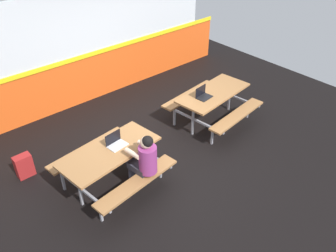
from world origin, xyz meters
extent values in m
cube|color=black|center=(0.00, 0.00, -0.01)|extent=(10.00, 10.00, 0.02)
cube|color=#E55119|center=(0.00, 2.69, 0.55)|extent=(8.00, 0.12, 1.10)
cube|color=yellow|center=(0.00, 2.62, 1.15)|extent=(8.00, 0.03, 0.10)
cube|color=silver|center=(0.00, 2.69, 1.90)|extent=(6.72, 0.12, 1.40)
cube|color=#9E6B3D|center=(-1.38, -0.19, 0.72)|extent=(1.78, 0.94, 0.04)
cube|color=#9E6B3D|center=(-1.31, -0.82, 0.43)|extent=(1.64, 0.46, 0.04)
cube|color=#9E6B3D|center=(-1.45, 0.44, 0.43)|extent=(1.64, 0.46, 0.04)
cube|color=gray|center=(-2.05, -0.26, 0.35)|extent=(0.04, 0.04, 0.70)
cube|color=gray|center=(-2.05, -0.26, 0.39)|extent=(0.22, 1.54, 0.04)
cube|color=gray|center=(-1.99, -0.77, 0.21)|extent=(0.04, 0.04, 0.41)
cube|color=gray|center=(-2.11, 0.24, 0.21)|extent=(0.04, 0.04, 0.41)
cube|color=gray|center=(-0.71, -0.11, 0.35)|extent=(0.04, 0.04, 0.70)
cube|color=gray|center=(-0.71, -0.11, 0.39)|extent=(0.22, 1.54, 0.04)
cube|color=gray|center=(-0.66, -0.62, 0.21)|extent=(0.04, 0.04, 0.41)
cube|color=gray|center=(-0.77, 0.39, 0.21)|extent=(0.04, 0.04, 0.41)
cube|color=#9E6B3D|center=(1.38, 0.04, 0.72)|extent=(1.78, 0.94, 0.04)
cube|color=#9E6B3D|center=(1.45, -0.59, 0.43)|extent=(1.64, 0.46, 0.04)
cube|color=#9E6B3D|center=(1.31, 0.67, 0.43)|extent=(1.64, 0.46, 0.04)
cube|color=gray|center=(0.71, -0.04, 0.35)|extent=(0.04, 0.04, 0.70)
cube|color=gray|center=(0.71, -0.04, 0.39)|extent=(0.22, 1.54, 0.04)
cube|color=gray|center=(0.77, -0.54, 0.21)|extent=(0.04, 0.04, 0.41)
cube|color=gray|center=(0.66, 0.47, 0.21)|extent=(0.04, 0.04, 0.41)
cube|color=gray|center=(2.05, 0.11, 0.35)|extent=(0.04, 0.04, 0.70)
cube|color=gray|center=(2.05, 0.11, 0.39)|extent=(0.22, 1.54, 0.04)
cube|color=gray|center=(2.11, -0.39, 0.21)|extent=(0.04, 0.04, 0.41)
cube|color=gray|center=(1.99, 0.62, 0.21)|extent=(0.04, 0.04, 0.41)
cylinder|color=#2D2D38|center=(-1.18, -0.48, 0.23)|extent=(0.11, 0.11, 0.45)
cylinder|color=#2D2D38|center=(-1.00, -0.46, 0.23)|extent=(0.11, 0.11, 0.45)
cube|color=#2D2D38|center=(-1.07, -0.62, 0.51)|extent=(0.34, 0.41, 0.12)
cylinder|color=#8C3372|center=(-1.05, -0.79, 0.75)|extent=(0.30, 0.30, 0.48)
cylinder|color=beige|center=(-1.21, -0.61, 0.85)|extent=(0.11, 0.31, 0.08)
cylinder|color=beige|center=(-0.94, -0.57, 0.85)|extent=(0.11, 0.31, 0.08)
sphere|color=beige|center=(-1.05, -0.77, 1.08)|extent=(0.20, 0.20, 0.20)
sphere|color=black|center=(-1.05, -0.80, 1.11)|extent=(0.18, 0.18, 0.18)
cube|color=silver|center=(-1.21, -0.17, 0.75)|extent=(0.34, 0.26, 0.01)
cube|color=black|center=(-1.22, -0.06, 0.86)|extent=(0.32, 0.04, 0.21)
cube|color=black|center=(1.06, 0.00, 0.75)|extent=(0.34, 0.26, 0.01)
cube|color=black|center=(1.05, 0.11, 0.86)|extent=(0.32, 0.04, 0.21)
cube|color=maroon|center=(-2.45, 1.03, 0.22)|extent=(0.30, 0.18, 0.44)
cube|color=maroon|center=(-2.45, 1.14, 0.15)|extent=(0.21, 0.04, 0.19)
camera|label=1|loc=(-3.67, -4.28, 4.40)|focal=37.85mm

